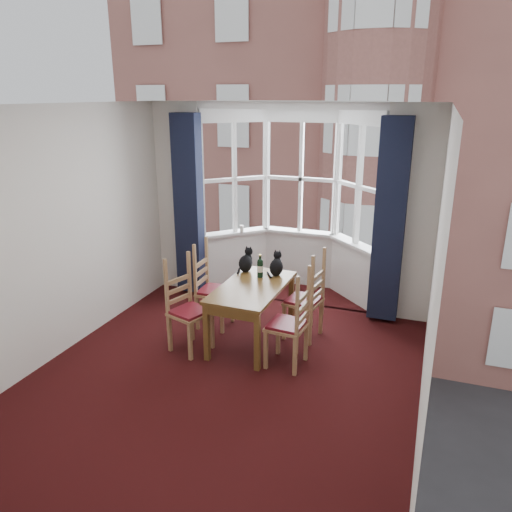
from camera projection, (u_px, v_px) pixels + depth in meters
The scene contains 21 objects.
floor at pixel (223, 378), 5.33m from camera, with size 4.50×4.50×0.00m, color black.
ceiling at pixel (217, 105), 4.47m from camera, with size 4.50×4.50×0.00m, color white.
wall_left at pixel (56, 235), 5.55m from camera, with size 4.50×4.50×0.00m, color silver.
wall_right at pixel (435, 278), 4.25m from camera, with size 4.50×4.50×0.00m, color silver.
wall_near at pixel (62, 364), 2.89m from camera, with size 4.00×4.00×0.00m, color silver.
wall_back_pier_left at pixel (180, 199), 7.45m from camera, with size 0.70×0.12×2.80m, color silver.
wall_back_pier_right at pixel (410, 217), 6.37m from camera, with size 0.70×0.12×2.80m, color silver.
bay_window at pixel (296, 200), 7.36m from camera, with size 2.76×0.94×2.80m.
curtain_left at pixel (189, 206), 7.23m from camera, with size 0.38×0.22×2.60m, color #161B32.
curtain_right at pixel (390, 222), 6.30m from camera, with size 0.38×0.22×2.60m, color #161B32.
dining_table at pixel (252, 293), 5.95m from camera, with size 0.74×1.34×0.73m.
chair_left_near at pixel (185, 311), 5.84m from camera, with size 0.51×0.53×0.92m.
chair_left_far at pixel (208, 291), 6.43m from camera, with size 0.41×0.43×0.92m.
chair_right_near at pixel (295, 327), 5.43m from camera, with size 0.43×0.45×0.92m.
chair_right_far at pixel (310, 303), 6.07m from camera, with size 0.46×0.47×0.92m.
cat_left at pixel (246, 262), 6.36m from camera, with size 0.21×0.26×0.33m.
cat_right at pixel (276, 266), 6.23m from camera, with size 0.19×0.25×0.32m.
wine_bottle at pixel (260, 267), 6.15m from camera, with size 0.08×0.08×0.29m.
candle_tall at pixel (242, 229), 7.63m from camera, with size 0.06×0.06×0.11m, color white.
street at pixel (404, 223), 35.99m from camera, with size 80.00×80.00×0.00m, color #333335.
tenement_building at pixel (384, 133), 17.35m from camera, with size 18.40×7.80×15.20m.
Camera 1 is at (1.94, -4.26, 2.89)m, focal length 35.00 mm.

